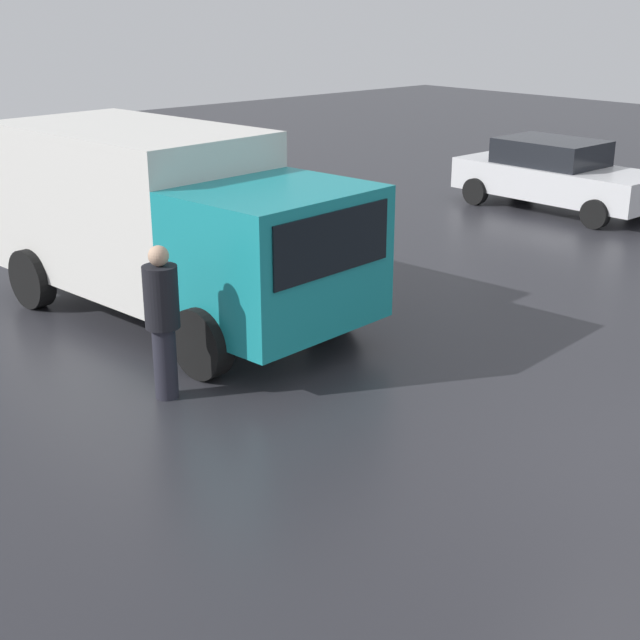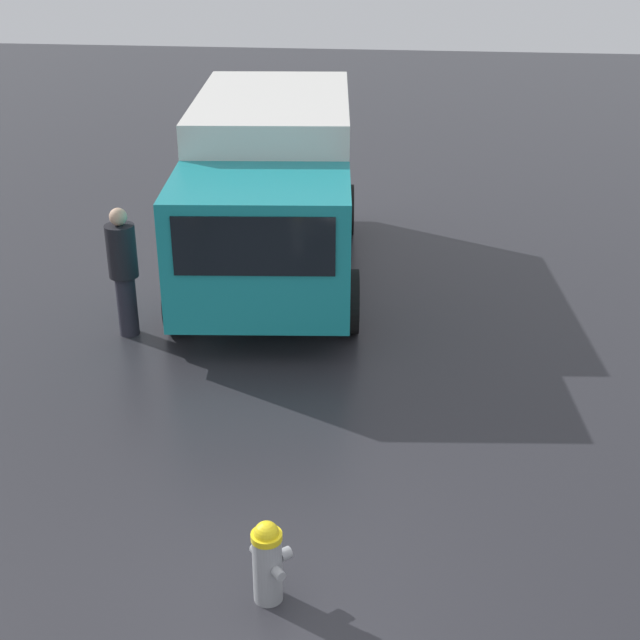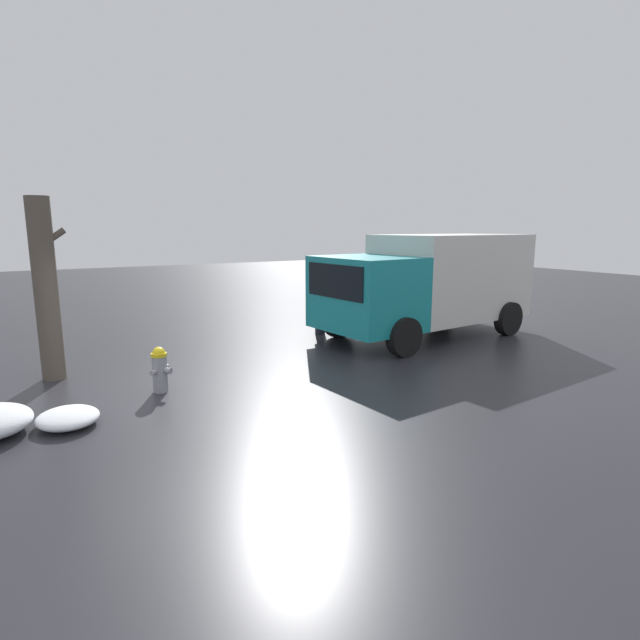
% 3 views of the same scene
% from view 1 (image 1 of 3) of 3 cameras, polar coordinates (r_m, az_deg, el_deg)
% --- Properties ---
extents(delivery_truck, '(6.22, 3.09, 2.68)m').
position_cam_1_polar(delivery_truck, '(12.93, -9.71, 6.47)').
color(delivery_truck, teal).
rests_on(delivery_truck, ground_plane).
extents(pedestrian, '(0.40, 0.40, 1.83)m').
position_cam_1_polar(pedestrian, '(10.27, -10.06, 0.22)').
color(pedestrian, '#23232D').
rests_on(pedestrian, ground_plane).
extents(parked_car, '(4.51, 2.02, 1.52)m').
position_cam_1_polar(parked_car, '(20.47, 14.86, 8.99)').
color(parked_car, silver).
rests_on(parked_car, ground_plane).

